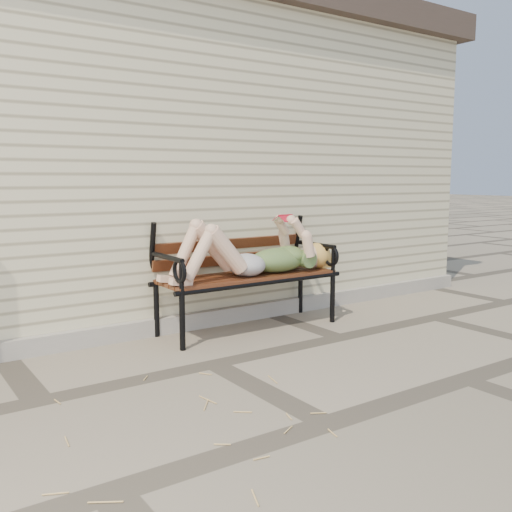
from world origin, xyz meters
TOP-DOWN VIEW (x-y plane):
  - ground at (0.00, 0.00)m, footprint 80.00×80.00m
  - house_wall at (0.00, 3.00)m, footprint 8.00×4.00m
  - house_roof at (0.00, 3.00)m, footprint 8.30×4.30m
  - foundation_strip at (0.00, 0.97)m, footprint 8.00×0.10m
  - garden_bench at (0.77, 0.80)m, footprint 1.81×0.72m
  - reading_woman at (0.78, 0.65)m, footprint 1.71×0.39m
  - straw_scatter at (-1.23, -0.87)m, footprint 2.74×1.62m

SIDE VIEW (x-z plane):
  - ground at x=0.00m, z-range 0.00..0.00m
  - straw_scatter at x=-1.23m, z-range 0.00..0.01m
  - foundation_strip at x=0.00m, z-range 0.00..0.15m
  - garden_bench at x=0.77m, z-range 0.07..1.24m
  - reading_woman at x=0.78m, z-range 0.43..0.96m
  - house_wall at x=0.00m, z-range 0.00..3.00m
  - house_roof at x=0.00m, z-range 3.00..3.30m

